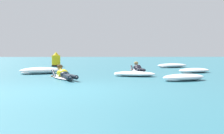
# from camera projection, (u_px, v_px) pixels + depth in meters

# --- Properties ---
(ground_plane) EXTENTS (120.00, 120.00, 0.00)m
(ground_plane) POSITION_uv_depth(u_px,v_px,m) (83.00, 68.00, 16.60)
(ground_plane) COLOR #2D6B7A
(surfer_near) EXTENTS (1.30, 2.53, 0.55)m
(surfer_near) POSITION_uv_depth(u_px,v_px,m) (63.00, 75.00, 9.86)
(surfer_near) COLOR silver
(surfer_near) RESTS_ON ground
(surfer_far) EXTENTS (0.53, 2.61, 0.55)m
(surfer_far) POSITION_uv_depth(u_px,v_px,m) (138.00, 69.00, 13.78)
(surfer_far) COLOR silver
(surfer_far) RESTS_ON ground
(drifting_surfboard) EXTENTS (1.31, 2.30, 0.16)m
(drifting_surfboard) POSITION_uv_depth(u_px,v_px,m) (40.00, 69.00, 15.04)
(drifting_surfboard) COLOR silver
(drifting_surfboard) RESTS_ON ground
(whitewater_front) EXTENTS (2.02, 1.55, 0.30)m
(whitewater_front) POSITION_uv_depth(u_px,v_px,m) (40.00, 71.00, 12.18)
(whitewater_front) COLOR white
(whitewater_front) RESTS_ON ground
(whitewater_mid_left) EXTENTS (2.44, 1.83, 0.27)m
(whitewater_mid_left) POSITION_uv_depth(u_px,v_px,m) (172.00, 66.00, 17.74)
(whitewater_mid_left) COLOR white
(whitewater_mid_left) RESTS_ON ground
(whitewater_mid_right) EXTENTS (1.77, 1.31, 0.22)m
(whitewater_mid_right) POSITION_uv_depth(u_px,v_px,m) (184.00, 77.00, 9.15)
(whitewater_mid_right) COLOR white
(whitewater_mid_right) RESTS_ON ground
(whitewater_back) EXTENTS (1.87, 1.38, 0.20)m
(whitewater_back) POSITION_uv_depth(u_px,v_px,m) (134.00, 74.00, 10.86)
(whitewater_back) COLOR white
(whitewater_back) RESTS_ON ground
(whitewater_far_band) EXTENTS (1.93, 1.52, 0.22)m
(whitewater_far_band) POSITION_uv_depth(u_px,v_px,m) (194.00, 71.00, 12.92)
(whitewater_far_band) COLOR white
(whitewater_far_band) RESTS_ON ground
(channel_marker_buoy) EXTENTS (0.62, 0.62, 1.03)m
(channel_marker_buoy) POSITION_uv_depth(u_px,v_px,m) (56.00, 61.00, 18.90)
(channel_marker_buoy) COLOR yellow
(channel_marker_buoy) RESTS_ON ground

